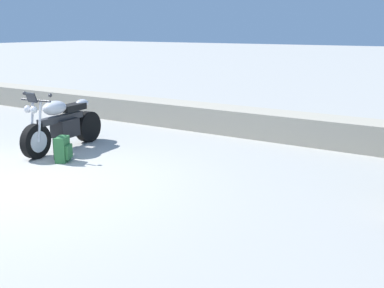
% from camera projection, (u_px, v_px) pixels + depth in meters
% --- Properties ---
extents(ground_plane, '(120.00, 120.00, 0.00)m').
position_uv_depth(ground_plane, '(27.00, 183.00, 7.04)').
color(ground_plane, '#A3A099').
extents(stone_wall, '(36.00, 0.80, 0.55)m').
position_uv_depth(stone_wall, '(198.00, 116.00, 10.89)').
color(stone_wall, '#A89E89').
rests_on(stone_wall, ground).
extents(motorcycle_silver_near_left, '(0.69, 2.07, 1.18)m').
position_uv_depth(motorcycle_silver_near_left, '(62.00, 125.00, 8.90)').
color(motorcycle_silver_near_left, black).
rests_on(motorcycle_silver_near_left, ground).
extents(rider_backpack, '(0.34, 0.35, 0.47)m').
position_uv_depth(rider_backpack, '(63.00, 148.00, 8.14)').
color(rider_backpack, '#2D6B38').
rests_on(rider_backpack, ground).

